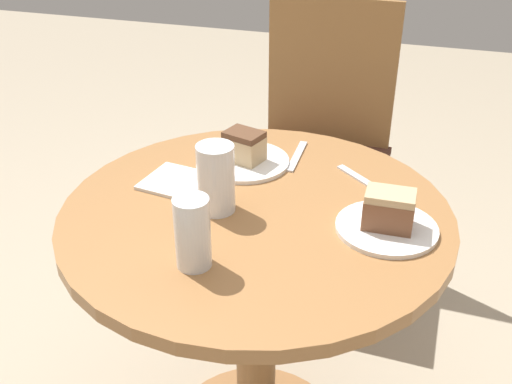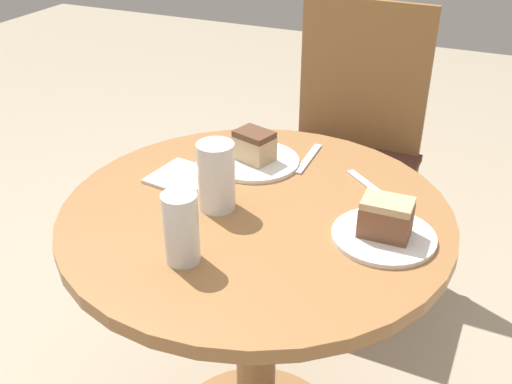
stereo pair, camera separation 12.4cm
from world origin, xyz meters
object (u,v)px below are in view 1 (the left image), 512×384
Objects in this scene: plate_near at (244,161)px; cake_slice_far at (389,208)px; plate_far at (387,227)px; glass_water at (216,183)px; chair at (319,143)px; cake_slice_near at (244,146)px; glass_lemonade at (193,237)px.

cake_slice_far reaches higher than plate_near.
plate_near is at bearing 152.83° from plate_far.
chair is at bearing 87.26° from glass_water.
chair is at bearing 85.21° from plate_near.
plate_near is (-0.05, -0.65, 0.23)m from chair.
chair is 0.91m from glass_water.
cake_slice_near is (-0.00, 0.00, 0.04)m from plate_near.
cake_slice_near is 0.41m from cake_slice_far.
cake_slice_near is at bearing 93.35° from glass_water.
glass_lemonade is (0.04, -0.41, 0.01)m from cake_slice_near.
plate_near is 1.07× the size of plate_far.
glass_lemonade is at bearing -84.19° from plate_near.
cake_slice_far is 0.39m from glass_lemonade.
plate_far is (0.31, -0.83, 0.23)m from chair.
chair is at bearing 110.29° from plate_far.
glass_water is (0.01, -0.22, 0.02)m from cake_slice_near.
plate_near is at bearing 93.35° from glass_water.
glass_lemonade is at bearing -81.42° from glass_water.
glass_water reaches higher than glass_lemonade.
cake_slice_near is at bearing -93.45° from chair.
cake_slice_far is (0.36, -0.19, 0.04)m from plate_near.
glass_water reaches higher than plate_near.
chair is 0.69m from plate_near.
chair is 0.93m from cake_slice_far.
cake_slice_near is 0.70× the size of glass_water.
glass_lemonade is at bearing -84.19° from cake_slice_near.
plate_near is 0.23m from glass_water.
cake_slice_far is 0.71× the size of glass_lemonade.
glass_lemonade is 0.94× the size of glass_water.
cake_slice_far is at bearing 5.29° from glass_water.
glass_lemonade is at bearing -89.34° from chair.
plate_near is 0.04m from cake_slice_near.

